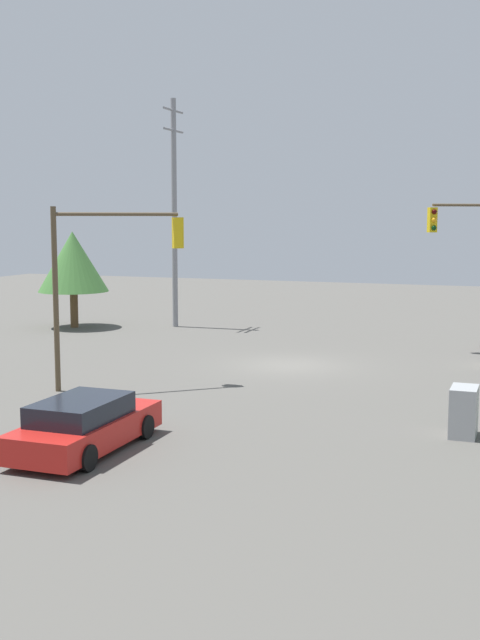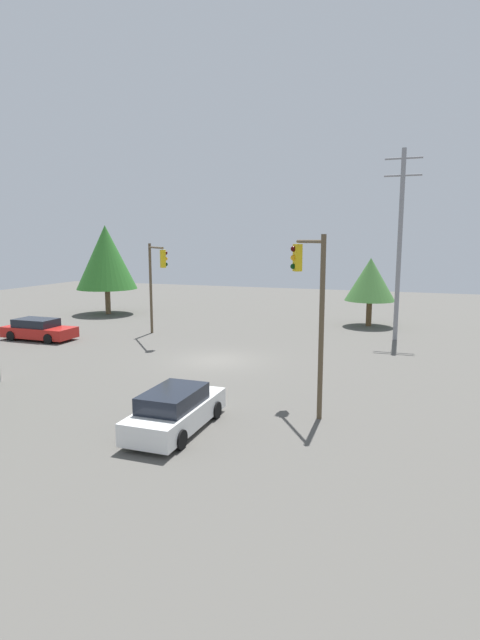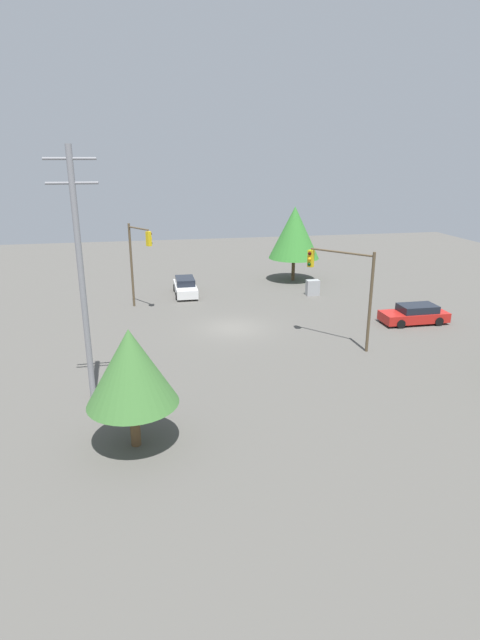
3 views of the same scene
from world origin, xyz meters
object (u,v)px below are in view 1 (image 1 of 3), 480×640
(sedan_red, at_px, (85,425))
(electrical_cabinet, at_px, (464,412))
(traffic_signal_cross, at_px, (465,249))
(traffic_signal_main, at_px, (108,263))

(sedan_red, relative_size, electrical_cabinet, 3.54)
(traffic_signal_cross, xyz_separation_m, electrical_cabinet, (-14.35, -1.31, -3.69))
(sedan_red, xyz_separation_m, traffic_signal_main, (6.77, 3.14, 3.55))
(traffic_signal_main, distance_m, traffic_signal_cross, 16.04)
(traffic_signal_cross, height_order, electrical_cabinet, traffic_signal_cross)
(sedan_red, distance_m, electrical_cabinet, 9.75)
(sedan_red, height_order, traffic_signal_cross, traffic_signal_cross)
(traffic_signal_main, relative_size, traffic_signal_cross, 0.94)
(sedan_red, height_order, electrical_cabinet, sedan_red)
(traffic_signal_cross, bearing_deg, electrical_cabinet, 62.19)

